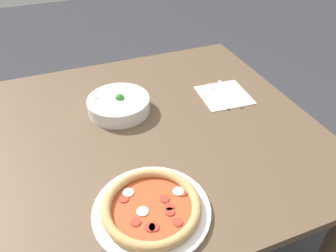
{
  "coord_description": "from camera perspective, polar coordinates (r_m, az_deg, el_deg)",
  "views": [
    {
      "loc": [
        -0.18,
        -0.85,
        1.43
      ],
      "look_at": [
        0.14,
        -0.04,
        0.74
      ],
      "focal_mm": 35.0,
      "sensor_mm": 36.0,
      "label": 1
    }
  ],
  "objects": [
    {
      "name": "fork",
      "position": [
        1.31,
        8.74,
        5.21
      ],
      "size": [
        0.03,
        0.19,
        0.0
      ],
      "rotation": [
        0.0,
        0.0,
        1.49
      ],
      "color": "silver",
      "rests_on": "napkin"
    },
    {
      "name": "knife",
      "position": [
        1.33,
        10.8,
        5.44
      ],
      "size": [
        0.03,
        0.2,
        0.01
      ],
      "rotation": [
        0.0,
        0.0,
        1.49
      ],
      "color": "silver",
      "rests_on": "napkin"
    },
    {
      "name": "bowl",
      "position": [
        1.22,
        -8.57,
        3.87
      ],
      "size": [
        0.23,
        0.23,
        0.07
      ],
      "color": "white",
      "rests_on": "dining_table"
    },
    {
      "name": "dining_table",
      "position": [
        1.18,
        -6.93,
        -4.5
      ],
      "size": [
        1.31,
        1.07,
        0.72
      ],
      "color": "brown",
      "rests_on": "ground_plane"
    },
    {
      "name": "pizza",
      "position": [
        0.88,
        -2.89,
        -14.06
      ],
      "size": [
        0.31,
        0.31,
        0.04
      ],
      "color": "white",
      "rests_on": "dining_table"
    },
    {
      "name": "ground_plane",
      "position": [
        1.67,
        -5.2,
        -20.78
      ],
      "size": [
        8.0,
        8.0,
        0.0
      ],
      "primitive_type": "plane",
      "color": "#333338"
    },
    {
      "name": "napkin",
      "position": [
        1.33,
        9.75,
        5.33
      ],
      "size": [
        0.2,
        0.2,
        0.0
      ],
      "color": "white",
      "rests_on": "dining_table"
    }
  ]
}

